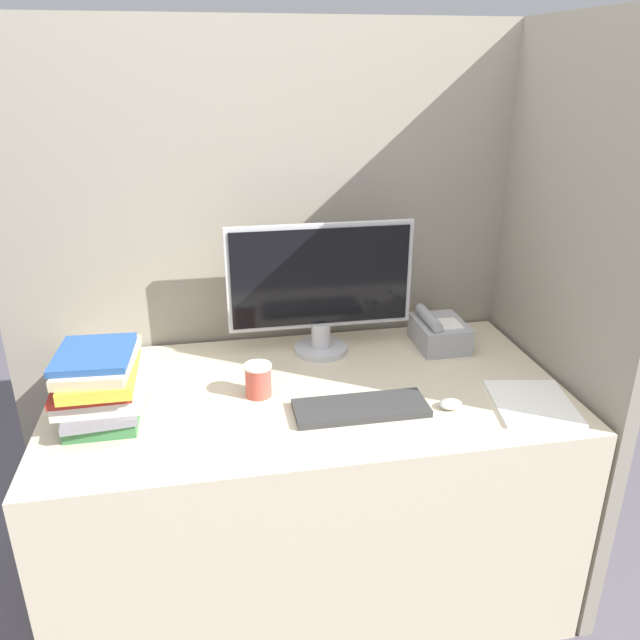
{
  "coord_description": "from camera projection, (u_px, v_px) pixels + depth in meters",
  "views": [
    {
      "loc": [
        -0.27,
        -1.23,
        1.63
      ],
      "look_at": [
        0.04,
        0.44,
        0.93
      ],
      "focal_mm": 35.0,
      "sensor_mm": 36.0,
      "label": 1
    }
  ],
  "objects": [
    {
      "name": "paper_pile",
      "position": [
        532.0,
        403.0,
        1.78
      ],
      "size": [
        0.26,
        0.29,
        0.01
      ],
      "color": "white",
      "rests_on": "desk"
    },
    {
      "name": "keyboard",
      "position": [
        361.0,
        408.0,
        1.74
      ],
      "size": [
        0.37,
        0.14,
        0.02
      ],
      "color": "#333333",
      "rests_on": "desk"
    },
    {
      "name": "book_stack",
      "position": [
        100.0,
        384.0,
        1.68
      ],
      "size": [
        0.23,
        0.3,
        0.2
      ],
      "color": "#38723F",
      "rests_on": "desk"
    },
    {
      "name": "monitor",
      "position": [
        321.0,
        288.0,
        2.02
      ],
      "size": [
        0.61,
        0.18,
        0.44
      ],
      "color": "#B7B7BC",
      "rests_on": "desk"
    },
    {
      "name": "coffee_cup",
      "position": [
        258.0,
        380.0,
        1.81
      ],
      "size": [
        0.08,
        0.08,
        0.1
      ],
      "color": "#BF4C3F",
      "rests_on": "desk"
    },
    {
      "name": "desk_telephone",
      "position": [
        439.0,
        332.0,
        2.13
      ],
      "size": [
        0.16,
        0.21,
        0.12
      ],
      "color": "#99999E",
      "rests_on": "desk"
    },
    {
      "name": "desk",
      "position": [
        309.0,
        488.0,
        2.0
      ],
      "size": [
        1.51,
        0.79,
        0.73
      ],
      "color": "beige",
      "rests_on": "ground_plane"
    },
    {
      "name": "cubicle_panel_rear",
      "position": [
        288.0,
        292.0,
        2.2
      ],
      "size": [
        1.91,
        0.04,
        1.77
      ],
      "color": "gray",
      "rests_on": "ground_plane"
    },
    {
      "name": "cubicle_panel_right",
      "position": [
        554.0,
        319.0,
        1.97
      ],
      "size": [
        0.04,
        0.85,
        1.77
      ],
      "color": "gray",
      "rests_on": "ground_plane"
    },
    {
      "name": "mouse",
      "position": [
        451.0,
        404.0,
        1.76
      ],
      "size": [
        0.07,
        0.05,
        0.03
      ],
      "color": "silver",
      "rests_on": "desk"
    }
  ]
}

